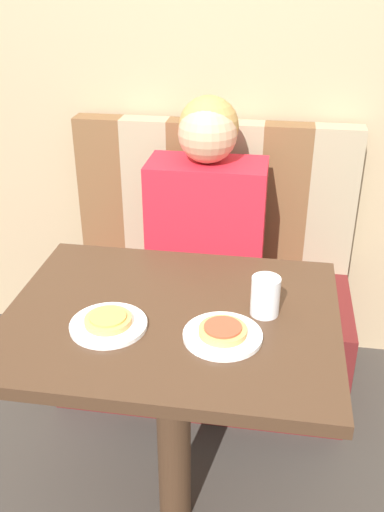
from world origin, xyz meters
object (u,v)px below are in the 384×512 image
at_px(pizza_left, 108,320).
at_px(drinking_cup, 265,296).
at_px(pizza_right, 223,330).
at_px(person, 207,203).
at_px(plate_left, 109,325).
at_px(plate_right, 223,336).

height_order(pizza_left, drinking_cup, drinking_cup).
xyz_separation_m(pizza_left, pizza_right, (0.29, 0.00, 0.00)).
relative_size(pizza_right, drinking_cup, 1.12).
height_order(pizza_right, drinking_cup, drinking_cup).
bearing_deg(pizza_right, drinking_cup, 52.46).
bearing_deg(person, plate_left, -100.50).
relative_size(plate_right, pizza_right, 1.65).
xyz_separation_m(person, pizza_left, (-0.14, -0.77, -0.00)).
xyz_separation_m(plate_right, pizza_right, (0.00, 0.00, 0.02)).
xyz_separation_m(person, plate_right, (0.14, -0.77, -0.02)).
distance_m(plate_right, pizza_left, 0.29).
distance_m(plate_left, plate_right, 0.29).
xyz_separation_m(person, pizza_right, (0.14, -0.77, -0.00)).
height_order(plate_right, pizza_left, pizza_left).
xyz_separation_m(pizza_right, drinking_cup, (0.10, 0.12, 0.03)).
distance_m(person, drinking_cup, 0.69).
distance_m(pizza_right, drinking_cup, 0.16).
bearing_deg(pizza_left, person, 79.50).
distance_m(person, plate_right, 0.79).
bearing_deg(pizza_left, pizza_right, 0.00).
distance_m(person, pizza_right, 0.79).
height_order(plate_right, drinking_cup, drinking_cup).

